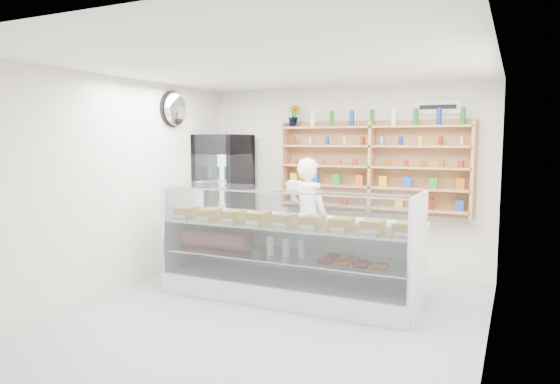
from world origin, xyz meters
The scene contains 8 objects.
room centered at (0.00, 0.00, 1.40)m, with size 5.00×5.00×5.00m.
display_counter centered at (-0.09, 0.70, 0.38)m, with size 3.22×0.96×1.40m.
shop_worker centered at (-0.26, 1.75, 0.87)m, with size 0.63×0.42×1.74m, color white.
drinks_cooler centered at (-1.85, 2.01, 1.04)m, with size 0.78×0.76×2.08m.
wall_shelving centered at (0.50, 2.34, 1.59)m, with size 2.84×0.28×1.33m.
potted_plant centered at (-0.75, 2.34, 2.37)m, with size 0.19×0.15×0.34m, color #1E6626.
security_mirror centered at (-2.17, 1.20, 2.45)m, with size 0.15×0.50×0.50m, color silver.
wall_sign centered at (1.40, 2.47, 2.45)m, with size 0.62×0.03×0.20m, color white.
Camera 1 is at (2.45, -4.87, 1.99)m, focal length 32.00 mm.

